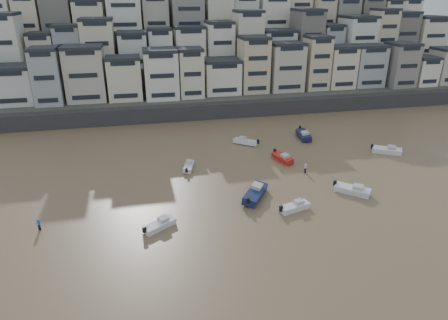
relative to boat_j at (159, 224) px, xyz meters
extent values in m
cube|color=#38383A|center=(17.97, 45.86, 1.10)|extent=(140.00, 3.00, 3.50)
cube|color=#4C4C47|center=(22.97, 52.86, 1.35)|extent=(140.00, 14.00, 4.00)
cube|color=#4C4C47|center=(22.97, 64.86, 4.35)|extent=(140.00, 14.00, 10.00)
cube|color=#4C4C47|center=(22.97, 76.86, 8.35)|extent=(140.00, 14.00, 18.00)
cube|color=#4C4C47|center=(22.97, 88.86, 12.35)|extent=(140.00, 16.00, 26.00)
cube|color=#4C4C47|center=(22.97, 102.86, 15.35)|extent=(140.00, 18.00, 32.00)
camera|label=1|loc=(-1.18, -44.11, 27.20)|focal=32.00mm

